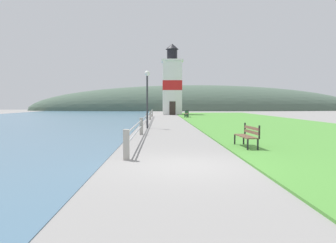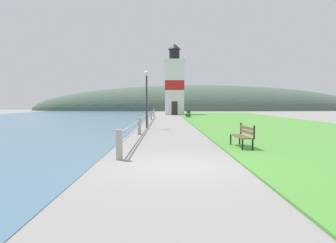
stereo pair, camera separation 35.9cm
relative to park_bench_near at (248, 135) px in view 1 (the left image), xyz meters
The scene contains 10 objects.
ground_plane 4.37m from the park_bench_near, 128.00° to the right, with size 160.00×160.00×0.00m, color gray.
grass_verge 16.88m from the park_bench_near, 72.20° to the left, with size 12.00×58.43×0.06m.
water_strip 23.39m from the park_bench_near, 136.61° to the left, with size 24.00×93.49×0.01m.
seawall_railing 14.33m from the park_bench_near, 107.85° to the left, with size 0.18×32.29×0.94m.
park_bench_near is the anchor object (origin of this frame).
park_bench_midway 26.44m from the park_bench_near, 90.37° to the left, with size 0.61×1.73×0.94m.
lighthouse 37.63m from the park_bench_near, 92.35° to the left, with size 3.27×3.27×10.71m.
trash_bin 28.51m from the park_bench_near, 90.04° to the left, with size 0.54×0.54×0.84m.
lamp_post 11.28m from the park_bench_near, 112.57° to the left, with size 0.36×0.36×3.96m.
distant_hillside 65.76m from the park_bench_near, 85.35° to the left, with size 80.00×16.00×12.00m.
Camera 1 is at (-0.69, -8.96, 1.74)m, focal length 35.00 mm.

